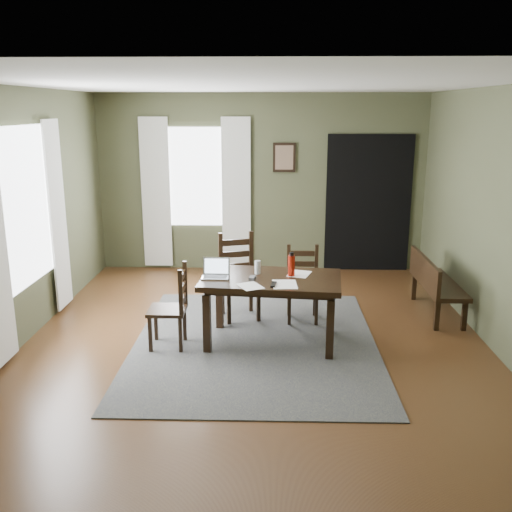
{
  "coord_description": "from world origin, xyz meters",
  "views": [
    {
      "loc": [
        0.17,
        -5.74,
        2.47
      ],
      "look_at": [
        0.0,
        0.3,
        0.9
      ],
      "focal_mm": 40.0,
      "sensor_mm": 36.0,
      "label": 1
    }
  ],
  "objects_px": {
    "chair_back_left": "(239,277)",
    "bench": "(434,280)",
    "chair_back_right": "(303,285)",
    "chair_end": "(172,308)",
    "water_bottle": "(291,265)",
    "dining_table": "(271,286)",
    "laptop": "(216,272)"
  },
  "relations": [
    {
      "from": "chair_back_left",
      "to": "bench",
      "type": "height_order",
      "value": "chair_back_left"
    },
    {
      "from": "chair_end",
      "to": "water_bottle",
      "type": "bearing_deg",
      "value": 98.51
    },
    {
      "from": "chair_back_left",
      "to": "bench",
      "type": "relative_size",
      "value": 0.8
    },
    {
      "from": "chair_back_left",
      "to": "chair_back_right",
      "type": "xyz_separation_m",
      "value": [
        0.76,
        -0.07,
        -0.06
      ]
    },
    {
      "from": "dining_table",
      "to": "chair_end",
      "type": "bearing_deg",
      "value": -166.69
    },
    {
      "from": "dining_table",
      "to": "chair_back_left",
      "type": "xyz_separation_m",
      "value": [
        -0.39,
        0.79,
        -0.15
      ]
    },
    {
      "from": "chair_back_right",
      "to": "bench",
      "type": "bearing_deg",
      "value": 9.0
    },
    {
      "from": "chair_back_left",
      "to": "laptop",
      "type": "relative_size",
      "value": 3.48
    },
    {
      "from": "chair_end",
      "to": "chair_back_right",
      "type": "height_order",
      "value": "same"
    },
    {
      "from": "dining_table",
      "to": "laptop",
      "type": "height_order",
      "value": "laptop"
    },
    {
      "from": "chair_end",
      "to": "water_bottle",
      "type": "distance_m",
      "value": 1.34
    },
    {
      "from": "laptop",
      "to": "water_bottle",
      "type": "relative_size",
      "value": 1.13
    },
    {
      "from": "chair_back_right",
      "to": "dining_table",
      "type": "bearing_deg",
      "value": -116.77
    },
    {
      "from": "dining_table",
      "to": "bench",
      "type": "height_order",
      "value": "dining_table"
    },
    {
      "from": "dining_table",
      "to": "water_bottle",
      "type": "height_order",
      "value": "water_bottle"
    },
    {
      "from": "chair_back_left",
      "to": "water_bottle",
      "type": "bearing_deg",
      "value": -67.05
    },
    {
      "from": "chair_back_right",
      "to": "water_bottle",
      "type": "bearing_deg",
      "value": -103.26
    },
    {
      "from": "chair_end",
      "to": "bench",
      "type": "bearing_deg",
      "value": 109.3
    },
    {
      "from": "dining_table",
      "to": "chair_end",
      "type": "relative_size",
      "value": 1.73
    },
    {
      "from": "dining_table",
      "to": "water_bottle",
      "type": "relative_size",
      "value": 5.94
    },
    {
      "from": "chair_end",
      "to": "chair_back_right",
      "type": "relative_size",
      "value": 1.0
    },
    {
      "from": "chair_end",
      "to": "bench",
      "type": "xyz_separation_m",
      "value": [
        3.03,
        1.1,
        -0.01
      ]
    },
    {
      "from": "chair_back_right",
      "to": "water_bottle",
      "type": "relative_size",
      "value": 3.43
    },
    {
      "from": "dining_table",
      "to": "chair_back_right",
      "type": "distance_m",
      "value": 0.84
    },
    {
      "from": "bench",
      "to": "water_bottle",
      "type": "bearing_deg",
      "value": 116.81
    },
    {
      "from": "chair_end",
      "to": "water_bottle",
      "type": "relative_size",
      "value": 3.43
    },
    {
      "from": "chair_back_right",
      "to": "laptop",
      "type": "distance_m",
      "value": 1.24
    },
    {
      "from": "chair_back_right",
      "to": "chair_back_left",
      "type": "bearing_deg",
      "value": 175.17
    },
    {
      "from": "dining_table",
      "to": "chair_end",
      "type": "distance_m",
      "value": 1.08
    },
    {
      "from": "dining_table",
      "to": "laptop",
      "type": "relative_size",
      "value": 5.27
    },
    {
      "from": "water_bottle",
      "to": "chair_end",
      "type": "bearing_deg",
      "value": -170.87
    },
    {
      "from": "bench",
      "to": "water_bottle",
      "type": "xyz_separation_m",
      "value": [
        -1.77,
        -0.9,
        0.43
      ]
    }
  ]
}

